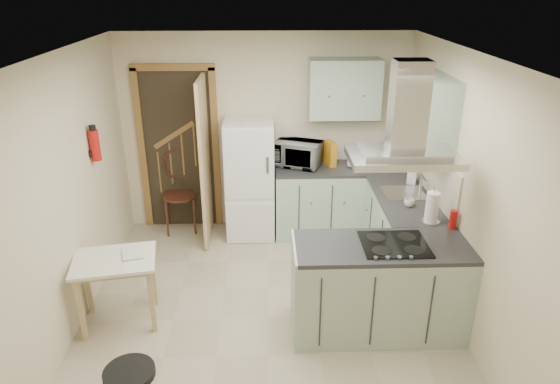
{
  "coord_description": "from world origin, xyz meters",
  "views": [
    {
      "loc": [
        -0.01,
        -4.01,
        3.07
      ],
      "look_at": [
        0.13,
        0.45,
        1.15
      ],
      "focal_mm": 32.0,
      "sensor_mm": 36.0,
      "label": 1
    }
  ],
  "objects_px": {
    "peninsula": "(379,288)",
    "drop_leaf_table": "(119,291)",
    "extractor_hood": "(403,157)",
    "microwave": "(298,154)",
    "fridge": "(250,179)",
    "bentwood_chair": "(179,195)"
  },
  "relations": [
    {
      "from": "peninsula",
      "to": "drop_leaf_table",
      "type": "xyz_separation_m",
      "value": [
        -2.43,
        0.18,
        -0.1
      ]
    },
    {
      "from": "extractor_hood",
      "to": "drop_leaf_table",
      "type": "distance_m",
      "value": 2.89
    },
    {
      "from": "peninsula",
      "to": "microwave",
      "type": "bearing_deg",
      "value": 106.91
    },
    {
      "from": "fridge",
      "to": "microwave",
      "type": "height_order",
      "value": "fridge"
    },
    {
      "from": "drop_leaf_table",
      "to": "bentwood_chair",
      "type": "bearing_deg",
      "value": 71.34
    },
    {
      "from": "fridge",
      "to": "bentwood_chair",
      "type": "relative_size",
      "value": 1.54
    },
    {
      "from": "extractor_hood",
      "to": "bentwood_chair",
      "type": "height_order",
      "value": "extractor_hood"
    },
    {
      "from": "peninsula",
      "to": "bentwood_chair",
      "type": "relative_size",
      "value": 1.59
    },
    {
      "from": "extractor_hood",
      "to": "bentwood_chair",
      "type": "distance_m",
      "value": 3.31
    },
    {
      "from": "extractor_hood",
      "to": "microwave",
      "type": "xyz_separation_m",
      "value": [
        -0.72,
        2.05,
        -0.67
      ]
    },
    {
      "from": "bentwood_chair",
      "to": "microwave",
      "type": "height_order",
      "value": "microwave"
    },
    {
      "from": "fridge",
      "to": "extractor_hood",
      "type": "bearing_deg",
      "value": -56.21
    },
    {
      "from": "peninsula",
      "to": "microwave",
      "type": "xyz_separation_m",
      "value": [
        -0.62,
        2.05,
        0.6
      ]
    },
    {
      "from": "fridge",
      "to": "microwave",
      "type": "xyz_separation_m",
      "value": [
        0.6,
        0.07,
        0.3
      ]
    },
    {
      "from": "peninsula",
      "to": "extractor_hood",
      "type": "relative_size",
      "value": 1.72
    },
    {
      "from": "microwave",
      "to": "drop_leaf_table",
      "type": "bearing_deg",
      "value": -112.26
    },
    {
      "from": "peninsula",
      "to": "microwave",
      "type": "height_order",
      "value": "microwave"
    },
    {
      "from": "bentwood_chair",
      "to": "extractor_hood",
      "type": "bearing_deg",
      "value": -51.62
    },
    {
      "from": "peninsula",
      "to": "bentwood_chair",
      "type": "distance_m",
      "value": 3.0
    },
    {
      "from": "bentwood_chair",
      "to": "fridge",
      "type": "bearing_deg",
      "value": -15.81
    },
    {
      "from": "drop_leaf_table",
      "to": "microwave",
      "type": "bearing_deg",
      "value": 35.91
    },
    {
      "from": "bentwood_chair",
      "to": "peninsula",
      "type": "bearing_deg",
      "value": -52.93
    }
  ]
}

